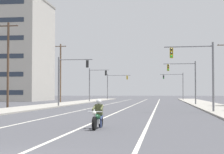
{
  "coord_description": "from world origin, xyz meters",
  "views": [
    {
      "loc": [
        4.28,
        -9.63,
        1.79
      ],
      "look_at": [
        0.44,
        20.12,
        2.96
      ],
      "focal_mm": 63.28,
      "sensor_mm": 36.0,
      "label": 1
    }
  ],
  "objects": [
    {
      "name": "sidewalk_kerb_right",
      "position": [
        10.34,
        40.0,
        0.07
      ],
      "size": [
        4.4,
        110.0,
        0.14
      ],
      "primitive_type": "cube",
      "color": "#9E998E",
      "rests_on": "ground"
    },
    {
      "name": "traffic_signal_far_right",
      "position": [
        7.29,
        80.12,
        4.12
      ],
      "size": [
        5.17,
        0.37,
        6.2
      ],
      "color": "slate",
      "rests_on": "ground"
    },
    {
      "name": "traffic_signal_near_right",
      "position": [
        7.44,
        25.68,
        4.06
      ],
      "size": [
        4.32,
        0.43,
        6.2
      ],
      "color": "slate",
      "rests_on": "ground"
    },
    {
      "name": "utility_pole_left_far",
      "position": [
        -12.85,
        55.15,
        5.18
      ],
      "size": [
        1.91,
        0.26,
        9.98
      ],
      "color": "brown",
      "rests_on": "ground"
    },
    {
      "name": "traffic_signal_near_left",
      "position": [
        -7.35,
        38.07,
        4.06
      ],
      "size": [
        4.36,
        0.37,
        6.2
      ],
      "color": "slate",
      "rests_on": "ground"
    },
    {
      "name": "traffic_signal_mid_right",
      "position": [
        7.55,
        46.83,
        4.08
      ],
      "size": [
        4.56,
        0.37,
        6.2
      ],
      "color": "slate",
      "rests_on": "ground"
    },
    {
      "name": "sidewalk_kerb_left",
      "position": [
        -10.34,
        40.0,
        0.07
      ],
      "size": [
        4.4,
        110.0,
        0.14
      ],
      "primitive_type": "cube",
      "color": "#9E998E",
      "rests_on": "ground"
    },
    {
      "name": "utility_pole_left_near",
      "position": [
        -13.59,
        34.22,
        5.2
      ],
      "size": [
        2.33,
        0.26,
        9.95
      ],
      "color": "#4C3828",
      "rests_on": "ground"
    },
    {
      "name": "lane_stripe_center",
      "position": [
        0.17,
        45.0,
        0.0
      ],
      "size": [
        0.16,
        100.0,
        0.01
      ],
      "primitive_type": "cube",
      "color": "beige",
      "rests_on": "ground"
    },
    {
      "name": "lane_stripe_left",
      "position": [
        -3.85,
        45.0,
        0.0
      ],
      "size": [
        0.16,
        100.0,
        0.01
      ],
      "primitive_type": "cube",
      "color": "beige",
      "rests_on": "ground"
    },
    {
      "name": "traffic_signal_mid_left",
      "position": [
        -7.99,
        61.05,
        4.02
      ],
      "size": [
        3.67,
        0.37,
        6.2
      ],
      "color": "slate",
      "rests_on": "ground"
    },
    {
      "name": "motorcycle_with_rider",
      "position": [
        1.1,
        9.57,
        0.59
      ],
      "size": [
        0.7,
        2.19,
        1.46
      ],
      "color": "black",
      "rests_on": "ground"
    },
    {
      "name": "lane_stripe_right",
      "position": [
        3.45,
        45.0,
        0.0
      ],
      "size": [
        0.16,
        100.0,
        0.01
      ],
      "primitive_type": "cube",
      "color": "beige",
      "rests_on": "ground"
    },
    {
      "name": "traffic_signal_far_left",
      "position": [
        -7.23,
        83.91,
        4.15
      ],
      "size": [
        5.7,
        0.51,
        6.2
      ],
      "color": "slate",
      "rests_on": "ground"
    }
  ]
}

